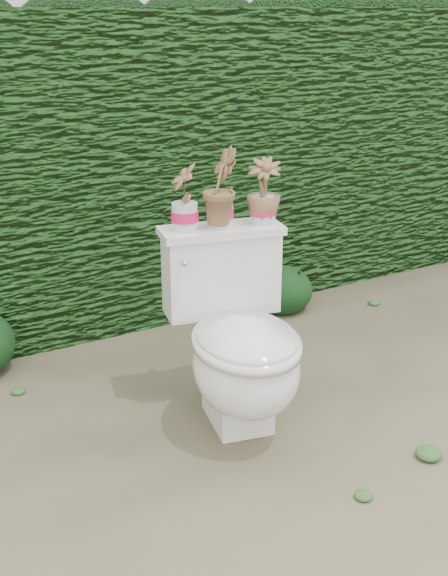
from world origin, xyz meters
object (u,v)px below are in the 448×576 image
toilet (239,345)px  potted_plant_right (263,193)px  potted_plant_left (184,199)px  potted_plant_center (220,190)px

toilet → potted_plant_right: (0.22, 0.20, 0.55)m
potted_plant_left → potted_plant_right: (0.32, -0.07, -0.00)m
toilet → potted_plant_center: 0.62m
potted_plant_left → potted_plant_center: (0.14, -0.03, 0.03)m
potted_plant_right → toilet: bearing=-107.4°
potted_plant_left → potted_plant_right: size_ratio=1.00×
potted_plant_left → potted_plant_right: 0.33m
toilet → potted_plant_left: (-0.10, 0.27, 0.55)m
potted_plant_center → toilet: bearing=-150.8°
toilet → potted_plant_center: (0.04, 0.24, 0.57)m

